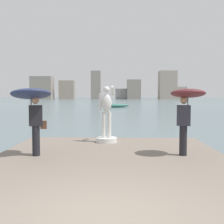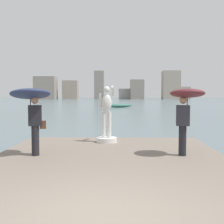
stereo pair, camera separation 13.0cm
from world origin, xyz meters
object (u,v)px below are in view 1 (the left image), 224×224
at_px(boat_mid, 116,106).
at_px(statue_white_figure, 107,122).
at_px(onlooker_right, 187,103).
at_px(onlooker_left, 32,102).

bearing_deg(boat_mid, statue_white_figure, -90.25).
bearing_deg(boat_mid, onlooker_right, -86.74).
distance_m(onlooker_left, onlooker_right, 4.50).
bearing_deg(onlooker_right, onlooker_left, -178.10).
height_order(statue_white_figure, onlooker_left, statue_white_figure).
relative_size(statue_white_figure, onlooker_right, 1.07).
xyz_separation_m(onlooker_left, boat_mid, (2.22, 39.99, -1.67)).
distance_m(statue_white_figure, onlooker_right, 3.40).
bearing_deg(statue_white_figure, onlooker_left, -130.83).
distance_m(onlooker_right, boat_mid, 39.94).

